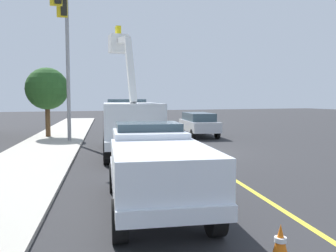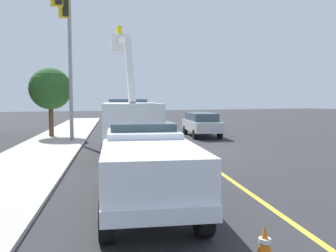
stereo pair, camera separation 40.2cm
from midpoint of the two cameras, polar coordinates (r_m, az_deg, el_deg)
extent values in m
plane|color=#2D2D30|center=(17.95, 3.12, -4.28)|extent=(120.00, 120.00, 0.00)
cube|color=#B2ADA3|center=(17.81, -21.06, -4.46)|extent=(59.74, 13.71, 0.12)
cube|color=yellow|center=(17.95, 3.12, -4.27)|extent=(49.31, 8.62, 0.01)
cube|color=silver|center=(17.64, -6.83, -1.52)|extent=(8.50, 3.85, 0.36)
cube|color=silver|center=(20.19, -7.28, 1.43)|extent=(2.98, 2.76, 1.60)
cube|color=#384C56|center=(20.36, -7.33, 3.43)|extent=(2.13, 2.38, 0.64)
cube|color=silver|center=(16.60, -6.66, 0.60)|extent=(5.60, 3.35, 1.80)
cube|color=white|center=(15.71, -6.83, 8.99)|extent=(1.45, 0.34, 2.93)
cube|color=white|center=(17.71, -8.02, 13.58)|extent=(2.57, 0.39, 0.59)
cube|color=white|center=(18.94, -8.66, 13.00)|extent=(0.90, 0.90, 0.90)
cube|color=yellow|center=(19.04, -8.69, 14.79)|extent=(0.36, 0.24, 0.60)
cylinder|color=black|center=(20.50, -10.43, -1.78)|extent=(1.08, 0.51, 1.04)
cylinder|color=black|center=(20.61, -4.16, -1.69)|extent=(1.08, 0.51, 1.04)
cylinder|color=black|center=(16.19, -10.51, -3.46)|extent=(1.08, 0.51, 1.04)
cylinder|color=black|center=(16.33, -2.57, -3.32)|extent=(1.08, 0.51, 1.04)
cylinder|color=black|center=(14.89, -10.54, -4.16)|extent=(1.08, 0.51, 1.04)
cylinder|color=black|center=(15.04, -1.91, -4.00)|extent=(1.08, 0.51, 1.04)
cube|color=white|center=(8.78, -3.40, -8.68)|extent=(5.87, 3.02, 0.30)
cube|color=white|center=(9.88, -4.25, -3.94)|extent=(2.31, 2.25, 1.10)
cube|color=#384C56|center=(10.01, -4.39, -1.06)|extent=(1.62, 1.97, 0.56)
cube|color=white|center=(7.71, -2.53, -7.48)|extent=(3.67, 2.64, 1.10)
cylinder|color=black|center=(10.59, -9.72, -8.26)|extent=(0.88, 0.44, 0.84)
cylinder|color=black|center=(10.77, 0.49, -7.98)|extent=(0.88, 0.44, 0.84)
cylinder|color=black|center=(7.04, -9.49, -14.91)|extent=(0.88, 0.44, 0.84)
cylinder|color=black|center=(7.30, 6.00, -14.15)|extent=(0.88, 0.44, 0.84)
cube|color=silver|center=(25.30, 4.55, 0.08)|extent=(5.05, 2.69, 0.70)
cube|color=#384C56|center=(25.41, 4.48, 1.46)|extent=(3.69, 2.23, 0.60)
cylinder|color=black|center=(24.02, 7.51, -1.26)|extent=(0.71, 0.35, 0.68)
cylinder|color=black|center=(23.56, 3.54, -1.34)|extent=(0.71, 0.35, 0.68)
cylinder|color=black|center=(27.13, 5.42, -0.57)|extent=(0.71, 0.35, 0.68)
cylinder|color=black|center=(26.73, 1.89, -0.63)|extent=(0.71, 0.35, 0.68)
cone|color=orange|center=(6.33, 15.89, -17.81)|extent=(0.32, 0.32, 0.65)
cylinder|color=white|center=(6.31, 15.90, -17.26)|extent=(0.20, 0.20, 0.08)
cube|color=black|center=(22.28, -2.87, -2.51)|extent=(0.40, 0.40, 0.04)
cone|color=orange|center=(22.23, -2.88, -1.40)|extent=(0.32, 0.32, 0.83)
cylinder|color=white|center=(22.22, -2.88, -1.18)|extent=(0.20, 0.20, 0.08)
cylinder|color=gray|center=(22.61, -16.37, 8.77)|extent=(0.22, 0.22, 8.98)
cube|color=gold|center=(20.71, -17.33, 17.79)|extent=(0.21, 0.57, 1.00)
cube|color=black|center=(20.70, -17.04, 17.80)|extent=(0.25, 0.35, 0.84)
cylinder|color=brown|center=(25.53, -19.29, 0.80)|extent=(0.32, 0.32, 2.39)
sphere|color=#285623|center=(25.49, -19.42, 5.73)|extent=(2.85, 2.85, 2.85)
camera|label=1|loc=(0.20, -90.67, -0.05)|focal=37.69mm
camera|label=2|loc=(0.20, 89.33, 0.05)|focal=37.69mm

